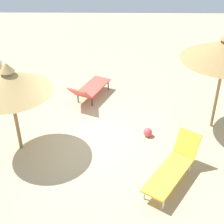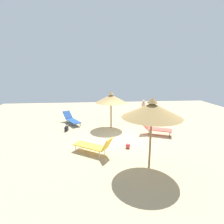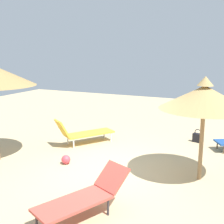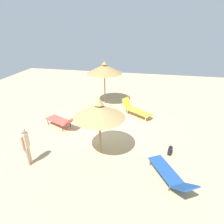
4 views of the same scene
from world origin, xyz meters
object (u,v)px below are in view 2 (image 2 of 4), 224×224
Objects in this scene: handbag at (66,129)px; lounge_chair_edge at (94,146)px; lounge_chair_back at (71,119)px; lounge_chair_near_left at (155,128)px; parasol_umbrella_far_left at (111,99)px; beach_ball at (128,146)px; parasol_umbrella_near_right at (152,110)px; person_standing_far_right at (143,109)px.

lounge_chair_edge is at bearing -62.14° from handbag.
lounge_chair_edge is at bearing -71.60° from lounge_chair_back.
lounge_chair_near_left is (3.69, 2.23, 0.01)m from lounge_chair_edge.
parasol_umbrella_far_left is at bearing 146.56° from lounge_chair_near_left.
lounge_chair_edge is 4.31m from lounge_chair_near_left.
lounge_chair_edge is at bearing -164.72° from beach_ball.
parasol_umbrella_far_left is 1.15× the size of lounge_chair_back.
parasol_umbrella_near_right is 1.48× the size of lounge_chair_near_left.
parasol_umbrella_near_right is 6.28× the size of handbag.
parasol_umbrella_near_right is at bearing -50.44° from handbag.
lounge_chair_back is 4.72× the size of handbag.
parasol_umbrella_far_left reaches higher than lounge_chair_near_left.
lounge_chair_edge is 3.86m from handbag.
parasol_umbrella_near_right is at bearing -59.11° from lounge_chair_back.
parasol_umbrella_far_left reaches higher than lounge_chair_back.
lounge_chair_near_left is 2.68m from beach_ball.
person_standing_far_right is (0.02, 2.96, 0.53)m from lounge_chair_near_left.
parasol_umbrella_near_right is 3.31m from lounge_chair_edge.
lounge_chair_back is 6.07m from lounge_chair_near_left.
parasol_umbrella_far_left is 3.06m from person_standing_far_right.
person_standing_far_right is at bearing 17.96° from handbag.
handbag is at bearing 117.86° from lounge_chair_edge.
lounge_chair_near_left is at bearing 31.10° from lounge_chair_edge.
lounge_chair_back is (-3.90, 6.51, -2.04)m from parasol_umbrella_near_right.
handbag is 1.83× the size of beach_ball.
person_standing_far_right reaches higher than lounge_chair_edge.
person_standing_far_right is 5.84m from handbag.
parasol_umbrella_near_right is 7.86m from lounge_chair_back.
lounge_chair_edge reaches higher than lounge_chair_near_left.
lounge_chair_near_left is at bearing 68.15° from parasol_umbrella_near_right.
parasol_umbrella_near_right reaches higher than lounge_chair_near_left.
lounge_chair_edge is at bearing -125.53° from person_standing_far_right.
person_standing_far_right reaches higher than beach_ball.
parasol_umbrella_far_left is 3.96m from beach_ball.
handbag is at bearing 167.87° from lounge_chair_near_left.
beach_ball is at bearing 15.28° from lounge_chair_edge.
person_standing_far_right is at bearing 77.34° from parasol_umbrella_near_right.
person_standing_far_right reaches higher than lounge_chair_near_left.
handbag is (-0.12, -1.65, -0.18)m from lounge_chair_back.
lounge_chair_near_left is 4.26× the size of handbag.
handbag reaches higher than beach_ball.
parasol_umbrella_near_right is 1.73× the size of person_standing_far_right.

